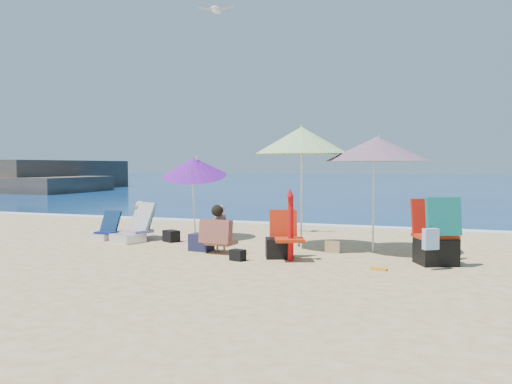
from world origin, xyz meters
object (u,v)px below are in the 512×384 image
(umbrella_blue, at_px, (194,167))
(chair_rainbow, at_px, (133,231))
(camp_chair_right, at_px, (436,240))
(seagull, at_px, (216,10))
(furled_umbrella, at_px, (290,221))
(person_left, at_px, (139,221))
(umbrella_turquoise, at_px, (377,149))
(umbrella_striped, at_px, (302,140))
(camp_chair_left, at_px, (281,244))
(chair_navy, at_px, (105,232))
(person_center, at_px, (219,230))

(umbrella_blue, xyz_separation_m, chair_rainbow, (-1.08, -0.71, -1.36))
(camp_chair_right, distance_m, seagull, 6.77)
(furled_umbrella, relative_size, person_left, 1.50)
(umbrella_turquoise, relative_size, umbrella_striped, 1.00)
(camp_chair_left, bearing_deg, umbrella_striped, 85.58)
(umbrella_turquoise, xyz_separation_m, camp_chair_right, (1.05, -0.87, -1.50))
(furled_umbrella, xyz_separation_m, person_left, (-3.88, 1.54, -0.30))
(umbrella_blue, relative_size, chair_navy, 3.15)
(seagull, bearing_deg, umbrella_turquoise, -14.57)
(camp_chair_right, height_order, seagull, seagull)
(person_center, bearing_deg, camp_chair_left, -5.16)
(camp_chair_left, relative_size, person_center, 0.94)
(camp_chair_right, relative_size, seagull, 1.29)
(umbrella_blue, distance_m, seagull, 3.48)
(umbrella_striped, distance_m, person_left, 4.11)
(chair_navy, bearing_deg, person_left, 32.57)
(umbrella_turquoise, relative_size, person_center, 2.66)
(umbrella_striped, relative_size, person_center, 2.67)
(chair_navy, bearing_deg, chair_rainbow, -4.03)
(person_left, bearing_deg, seagull, 25.02)
(chair_navy, height_order, camp_chair_left, camp_chair_left)
(umbrella_blue, relative_size, person_center, 2.15)
(person_left, bearing_deg, camp_chair_right, -9.81)
(seagull, bearing_deg, chair_rainbow, -140.61)
(chair_rainbow, bearing_deg, camp_chair_right, -5.96)
(umbrella_striped, height_order, person_center, umbrella_striped)
(umbrella_blue, distance_m, person_left, 1.74)
(furled_umbrella, relative_size, camp_chair_left, 1.46)
(umbrella_turquoise, height_order, seagull, seagull)
(chair_rainbow, bearing_deg, seagull, 39.39)
(umbrella_blue, height_order, camp_chair_right, umbrella_blue)
(umbrella_turquoise, bearing_deg, seagull, 165.43)
(furled_umbrella, distance_m, chair_rainbow, 3.93)
(umbrella_blue, distance_m, chair_navy, 2.40)
(umbrella_striped, xyz_separation_m, umbrella_blue, (-2.51, 0.50, -0.51))
(chair_rainbow, xyz_separation_m, camp_chair_right, (6.05, -0.63, 0.19))
(umbrella_turquoise, relative_size, umbrella_blue, 1.24)
(camp_chair_left, height_order, camp_chair_right, camp_chair_right)
(person_left, bearing_deg, chair_navy, -147.43)
(umbrella_striped, height_order, chair_navy, umbrella_striped)
(camp_chair_right, xyz_separation_m, seagull, (-4.63, 1.80, 4.60))
(chair_rainbow, relative_size, person_left, 1.22)
(person_center, distance_m, person_left, 2.72)
(furled_umbrella, bearing_deg, umbrella_turquoise, 46.72)
(person_left, bearing_deg, camp_chair_left, -19.82)
(umbrella_turquoise, height_order, chair_rainbow, umbrella_turquoise)
(chair_rainbow, xyz_separation_m, person_center, (2.30, -0.77, 0.22))
(person_left, distance_m, seagull, 4.94)
(umbrella_blue, relative_size, furled_umbrella, 1.56)
(umbrella_turquoise, xyz_separation_m, umbrella_striped, (-1.41, -0.02, 0.18))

